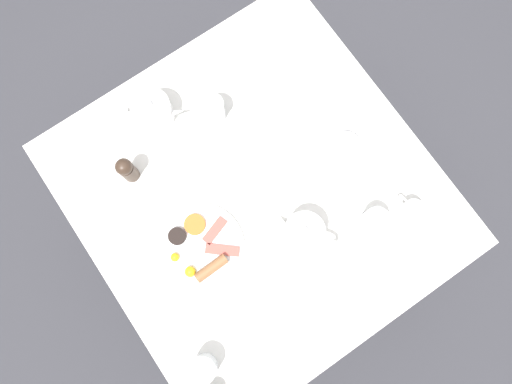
# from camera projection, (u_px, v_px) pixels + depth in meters

# --- Properties ---
(ground_plane) EXTENTS (8.00, 8.00, 0.00)m
(ground_plane) POSITION_uv_depth(u_px,v_px,m) (256.00, 225.00, 2.17)
(ground_plane) COLOR #333338
(table) EXTENTS (1.04, 1.00, 0.71)m
(table) POSITION_uv_depth(u_px,v_px,m) (256.00, 198.00, 1.54)
(table) COLOR silver
(table) RESTS_ON ground_plane
(breakfast_plate) EXTENTS (0.27, 0.27, 0.04)m
(breakfast_plate) POSITION_uv_depth(u_px,v_px,m) (198.00, 250.00, 1.43)
(breakfast_plate) COLOR white
(breakfast_plate) RESTS_ON table
(teapot_near) EXTENTS (0.17, 0.13, 0.12)m
(teapot_near) POSITION_uv_depth(u_px,v_px,m) (304.00, 233.00, 1.40)
(teapot_near) COLOR white
(teapot_near) RESTS_ON table
(teapot_far) EXTENTS (0.14, 0.17, 0.12)m
(teapot_far) POSITION_uv_depth(u_px,v_px,m) (152.00, 111.00, 1.47)
(teapot_far) COLOR white
(teapot_far) RESTS_ON table
(teacup_with_saucer_left) EXTENTS (0.16, 0.16, 0.06)m
(teacup_with_saucer_left) POSITION_uv_depth(u_px,v_px,m) (344.00, 149.00, 1.47)
(teacup_with_saucer_left) COLOR white
(teacup_with_saucer_left) RESTS_ON table
(water_glass_tall) EXTENTS (0.07, 0.07, 0.10)m
(water_glass_tall) POSITION_uv_depth(u_px,v_px,m) (212.00, 110.00, 1.47)
(water_glass_tall) COLOR white
(water_glass_tall) RESTS_ON table
(water_glass_short) EXTENTS (0.07, 0.07, 0.08)m
(water_glass_short) POSITION_uv_depth(u_px,v_px,m) (203.00, 369.00, 1.33)
(water_glass_short) COLOR white
(water_glass_short) RESTS_ON table
(wine_glass_spare) EXTENTS (0.07, 0.07, 0.08)m
(wine_glass_spare) POSITION_uv_depth(u_px,v_px,m) (374.00, 222.00, 1.41)
(wine_glass_spare) COLOR white
(wine_glass_spare) RESTS_ON table
(creamer_jug) EXTENTS (0.09, 0.06, 0.07)m
(creamer_jug) POSITION_uv_depth(u_px,v_px,m) (411.00, 211.00, 1.43)
(creamer_jug) COLOR white
(creamer_jug) RESTS_ON table
(salt_grinder) EXTENTS (0.05, 0.05, 0.12)m
(salt_grinder) POSITION_uv_depth(u_px,v_px,m) (127.00, 170.00, 1.42)
(salt_grinder) COLOR #38281E
(salt_grinder) RESTS_ON table
(napkin_folded) EXTENTS (0.17, 0.13, 0.01)m
(napkin_folded) POSITION_uv_depth(u_px,v_px,m) (311.00, 86.00, 1.53)
(napkin_folded) COLOR white
(napkin_folded) RESTS_ON table
(fork_by_plate) EXTENTS (0.04, 0.18, 0.00)m
(fork_by_plate) POSITION_uv_depth(u_px,v_px,m) (255.00, 168.00, 1.48)
(fork_by_plate) COLOR silver
(fork_by_plate) RESTS_ON table
(knife_by_plate) EXTENTS (0.08, 0.20, 0.00)m
(knife_by_plate) POSITION_uv_depth(u_px,v_px,m) (261.00, 331.00, 1.39)
(knife_by_plate) COLOR silver
(knife_by_plate) RESTS_ON table
(spoon_for_tea) EXTENTS (0.06, 0.15, 0.00)m
(spoon_for_tea) POSITION_uv_depth(u_px,v_px,m) (219.00, 64.00, 1.55)
(spoon_for_tea) COLOR silver
(spoon_for_tea) RESTS_ON table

